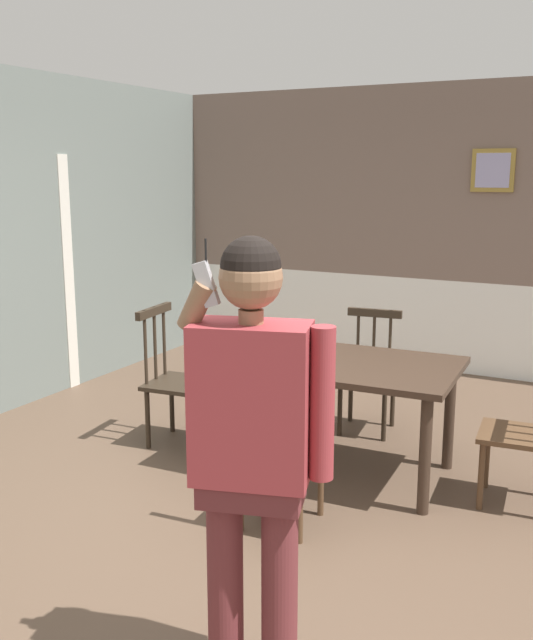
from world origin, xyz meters
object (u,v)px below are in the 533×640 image
object	(u,v)px
chair_at_table_head	(522,431)
person_figure	(253,434)
chair_near_window	(176,379)
chair_by_doorway	(369,371)
dining_table	(332,374)
chair_opposite_corner	(279,448)

from	to	relation	value
chair_at_table_head	person_figure	world-z (taller)	person_figure
chair_near_window	chair_by_doorway	distance (m)	1.46
dining_table	chair_opposite_corner	size ratio (longest dim) A/B	1.72
chair_at_table_head	person_figure	size ratio (longest dim) A/B	0.55
chair_near_window	chair_opposite_corner	distance (m)	1.46
chair_near_window	person_figure	size ratio (longest dim) A/B	0.57
dining_table	chair_by_doorway	xyz separation A→B (m)	(-0.04, 0.85, -0.20)
chair_near_window	chair_at_table_head	size ratio (longest dim) A/B	1.04
chair_near_window	chair_opposite_corner	xyz separation A→B (m)	(1.23, -0.79, -0.01)
dining_table	person_figure	world-z (taller)	person_figure
chair_opposite_corner	person_figure	world-z (taller)	person_figure
chair_near_window	chair_at_table_head	world-z (taller)	chair_near_window
chair_opposite_corner	person_figure	size ratio (longest dim) A/B	0.55
dining_table	chair_by_doorway	bearing A→B (deg)	92.90
chair_at_table_head	chair_opposite_corner	bearing A→B (deg)	123.29
chair_by_doorway	chair_at_table_head	distance (m)	1.46
chair_by_doorway	chair_at_table_head	world-z (taller)	chair_at_table_head
dining_table	person_figure	size ratio (longest dim) A/B	0.94
chair_at_table_head	chair_opposite_corner	distance (m)	1.46
chair_near_window	chair_by_doorway	xyz separation A→B (m)	(1.15, 0.91, -0.02)
dining_table	chair_by_doorway	world-z (taller)	chair_by_doorway
chair_near_window	chair_opposite_corner	size ratio (longest dim) A/B	1.05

